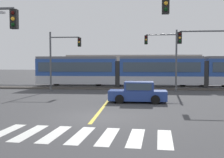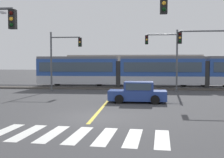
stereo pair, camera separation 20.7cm
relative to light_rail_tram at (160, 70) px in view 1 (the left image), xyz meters
name	(u,v)px [view 1 (the left image)]	position (x,y,z in m)	size (l,w,h in m)	color
ground_plane	(95,118)	(-4.77, -17.30, -2.05)	(200.00, 200.00, 0.00)	#3D3D3F
track_bed	(118,87)	(-4.77, 0.01, -1.96)	(120.00, 4.00, 0.18)	#4C4742
rail_near	(118,87)	(-4.77, -0.71, -1.82)	(120.00, 0.08, 0.10)	#939399
rail_far	(118,86)	(-4.77, 0.73, -1.82)	(120.00, 0.08, 0.10)	#939399
light_rail_tram	(160,70)	(0.00, 0.00, 0.00)	(28.00, 2.64, 3.43)	#B7BAC1
crosswalk_stripe_0	(5,132)	(-8.06, -20.68, -2.04)	(0.56, 2.80, 0.01)	silver
crosswalk_stripe_1	(30,133)	(-6.97, -20.76, -2.04)	(0.56, 2.80, 0.01)	silver
crosswalk_stripe_2	(55,134)	(-5.87, -20.84, -2.04)	(0.56, 2.80, 0.01)	silver
crosswalk_stripe_3	(81,135)	(-4.77, -20.92, -2.04)	(0.56, 2.80, 0.01)	silver
crosswalk_stripe_4	(108,136)	(-3.67, -21.00, -2.04)	(0.56, 2.80, 0.01)	silver
crosswalk_stripe_5	(136,138)	(-2.58, -21.08, -2.04)	(0.56, 2.80, 0.01)	silver
crosswalk_stripe_6	(165,139)	(-1.48, -21.16, -2.04)	(0.56, 2.80, 0.01)	silver
lane_centre_line	(108,100)	(-4.77, -10.46, -2.04)	(0.20, 16.92, 0.01)	gold
sedan_crossing	(138,93)	(-2.52, -11.27, -1.35)	(4.23, 1.98, 1.52)	#284293
traffic_light_mid_right	(213,50)	(3.20, -9.71, 1.82)	(4.25, 0.38, 5.88)	#515459
traffic_light_near_right	(218,32)	(1.01, -18.88, 2.23)	(3.75, 0.38, 6.52)	#515459
traffic_light_far_right	(166,52)	(0.23, -3.43, 1.97)	(3.25, 0.38, 6.16)	#515459
traffic_light_far_left	(61,53)	(-10.31, -3.95, 1.85)	(3.25, 0.38, 6.02)	#515459
building_backdrop_far	(133,69)	(-3.28, 10.18, -0.04)	(18.87, 6.00, 4.01)	tan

